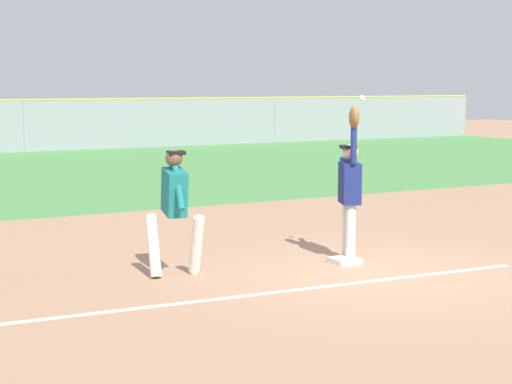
{
  "coord_description": "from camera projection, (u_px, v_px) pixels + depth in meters",
  "views": [
    {
      "loc": [
        -6.66,
        -9.25,
        2.61
      ],
      "look_at": [
        -1.21,
        1.19,
        1.05
      ],
      "focal_mm": 58.15,
      "sensor_mm": 36.0,
      "label": 1
    }
  ],
  "objects": [
    {
      "name": "ground_plane",
      "position": [
        373.0,
        271.0,
        11.52
      ],
      "size": [
        71.43,
        71.43,
        0.0
      ],
      "primitive_type": "plane",
      "color": "tan"
    },
    {
      "name": "outfield_grass",
      "position": [
        82.0,
        172.0,
        24.35
      ],
      "size": [
        43.16,
        15.76,
        0.01
      ],
      "primitive_type": "cube",
      "color": "#4C8C47",
      "rests_on": "ground_plane"
    },
    {
      "name": "chalk_foul_line",
      "position": [
        94.0,
        313.0,
        9.42
      ],
      "size": [
        11.99,
        0.71,
        0.01
      ],
      "primitive_type": "cube",
      "rotation": [
        0.0,
        0.0,
        -0.05
      ],
      "color": "white",
      "rests_on": "ground_plane"
    },
    {
      "name": "first_base",
      "position": [
        345.0,
        261.0,
        12.04
      ],
      "size": [
        0.38,
        0.38,
        0.08
      ],
      "primitive_type": "cube",
      "rotation": [
        0.0,
        0.0,
        0.0
      ],
      "color": "white",
      "rests_on": "ground_plane"
    },
    {
      "name": "fielder",
      "position": [
        350.0,
        185.0,
        12.09
      ],
      "size": [
        0.44,
        0.87,
        2.28
      ],
      "rotation": [
        0.0,
        0.0,
        2.76
      ],
      "color": "silver",
      "rests_on": "ground_plane"
    },
    {
      "name": "runner",
      "position": [
        175.0,
        204.0,
        11.12
      ],
      "size": [
        0.74,
        0.85,
        1.72
      ],
      "rotation": [
        0.0,
        0.0,
        -0.13
      ],
      "color": "white",
      "rests_on": "ground_plane"
    },
    {
      "name": "baseball",
      "position": [
        362.0,
        98.0,
        11.86
      ],
      "size": [
        0.07,
        0.07,
        0.07
      ],
      "primitive_type": "sphere",
      "color": "white"
    },
    {
      "name": "outfield_fence",
      "position": [
        23.0,
        126.0,
        31.14
      ],
      "size": [
        43.24,
        0.08,
        1.99
      ],
      "color": "#93999E",
      "rests_on": "ground_plane"
    },
    {
      "name": "parked_car_black",
      "position": [
        134.0,
        127.0,
        36.44
      ],
      "size": [
        4.59,
        2.5,
        1.25
      ],
      "rotation": [
        0.0,
        0.0,
        -0.11
      ],
      "color": "black",
      "rests_on": "ground_plane"
    },
    {
      "name": "parked_car_green",
      "position": [
        260.0,
        124.0,
        39.43
      ],
      "size": [
        4.55,
        2.41,
        1.25
      ],
      "rotation": [
        0.0,
        0.0,
        -0.09
      ],
      "color": "#1E6B33",
      "rests_on": "ground_plane"
    }
  ]
}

